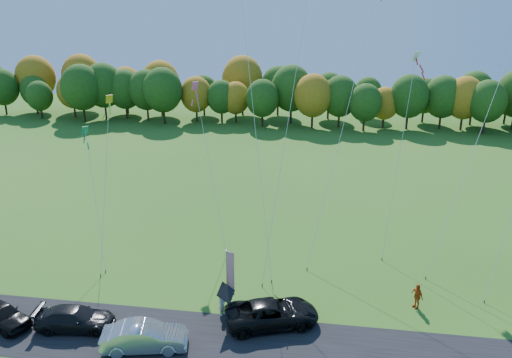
# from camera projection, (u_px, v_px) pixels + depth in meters

# --- Properties ---
(ground) EXTENTS (160.00, 160.00, 0.00)m
(ground) POSITION_uv_depth(u_px,v_px,m) (242.00, 307.00, 33.20)
(ground) COLOR #2C5F19
(asphalt_strip) EXTENTS (90.00, 6.00, 0.01)m
(asphalt_strip) POSITION_uv_depth(u_px,v_px,m) (231.00, 345.00, 29.45)
(asphalt_strip) COLOR black
(asphalt_strip) RESTS_ON ground
(tree_line) EXTENTS (116.00, 12.00, 10.00)m
(tree_line) POSITION_uv_depth(u_px,v_px,m) (299.00, 126.00, 84.65)
(tree_line) COLOR #1E4711
(tree_line) RESTS_ON ground
(black_suv) EXTENTS (6.40, 4.47, 1.62)m
(black_suv) POSITION_uv_depth(u_px,v_px,m) (272.00, 313.00, 31.15)
(black_suv) COLOR black
(black_suv) RESTS_ON ground
(silver_sedan) EXTENTS (5.20, 2.76, 1.63)m
(silver_sedan) POSITION_uv_depth(u_px,v_px,m) (145.00, 337.00, 28.88)
(silver_sedan) COLOR #BCBCC1
(silver_sedan) RESTS_ON ground
(dark_truck_a) EXTENTS (5.09, 2.54, 1.42)m
(dark_truck_a) POSITION_uv_depth(u_px,v_px,m) (75.00, 318.00, 30.77)
(dark_truck_a) COLOR black
(dark_truck_a) RESTS_ON ground
(dark_truck_b) EXTENTS (4.68, 3.18, 1.48)m
(dark_truck_b) POSITION_uv_depth(u_px,v_px,m) (1.00, 314.00, 31.12)
(dark_truck_b) COLOR black
(dark_truck_b) RESTS_ON ground
(person_tailgate_a) EXTENTS (0.55, 0.68, 1.62)m
(person_tailgate_a) POSITION_uv_depth(u_px,v_px,m) (222.00, 303.00, 32.18)
(person_tailgate_a) COLOR silver
(person_tailgate_a) RESTS_ON ground
(person_tailgate_b) EXTENTS (0.94, 1.08, 1.90)m
(person_tailgate_b) POSITION_uv_depth(u_px,v_px,m) (225.00, 296.00, 32.72)
(person_tailgate_b) COLOR gray
(person_tailgate_b) RESTS_ON ground
(person_east) EXTENTS (0.92, 1.07, 1.72)m
(person_east) POSITION_uv_depth(u_px,v_px,m) (417.00, 296.00, 32.91)
(person_east) COLOR #CA4A13
(person_east) RESTS_ON ground
(feather_flag) EXTENTS (0.54, 0.15, 4.15)m
(feather_flag) POSITION_uv_depth(u_px,v_px,m) (230.00, 273.00, 32.46)
(feather_flag) COLOR #999999
(feather_flag) RESTS_ON ground
(kite_delta_blue) EXTENTS (6.62, 10.95, 32.66)m
(kite_delta_blue) POSITION_uv_depth(u_px,v_px,m) (247.00, 53.00, 36.05)
(kite_delta_blue) COLOR #4C3F33
(kite_delta_blue) RESTS_ON ground
(kite_parafoil_orange) EXTENTS (6.98, 13.93, 23.38)m
(kite_parafoil_orange) POSITION_uv_depth(u_px,v_px,m) (348.00, 105.00, 40.04)
(kite_parafoil_orange) COLOR #4C3F33
(kite_parafoil_orange) RESTS_ON ground
(kite_delta_red) EXTENTS (3.94, 11.43, 25.34)m
(kite_delta_red) POSITION_uv_depth(u_px,v_px,m) (291.00, 102.00, 36.46)
(kite_delta_red) COLOR #4C3F33
(kite_delta_red) RESTS_ON ground
(kite_parafoil_rainbow) EXTENTS (8.07, 7.46, 19.87)m
(kite_parafoil_rainbow) POSITION_uv_depth(u_px,v_px,m) (477.00, 140.00, 36.28)
(kite_parafoil_rainbow) COLOR #4C3F33
(kite_parafoil_rainbow) RESTS_ON ground
(kite_diamond_yellow) EXTENTS (1.84, 7.50, 12.71)m
(kite_diamond_yellow) POSITION_uv_depth(u_px,v_px,m) (105.00, 182.00, 38.34)
(kite_diamond_yellow) COLOR #4C3F33
(kite_diamond_yellow) RESTS_ON ground
(kite_diamond_green) EXTENTS (3.71, 5.81, 10.30)m
(kite_diamond_green) POSITION_uv_depth(u_px,v_px,m) (95.00, 198.00, 38.68)
(kite_diamond_green) COLOR #4C3F33
(kite_diamond_green) RESTS_ON ground
(kite_diamond_white) EXTENTS (2.90, 7.93, 15.96)m
(kite_diamond_white) POSITION_uv_depth(u_px,v_px,m) (400.00, 154.00, 40.15)
(kite_diamond_white) COLOR #4C3F33
(kite_diamond_white) RESTS_ON ground
(kite_diamond_pink) EXTENTS (4.31, 6.45, 13.41)m
(kite_diamond_pink) POSITION_uv_depth(u_px,v_px,m) (210.00, 168.00, 40.99)
(kite_diamond_pink) COLOR #4C3F33
(kite_diamond_pink) RESTS_ON ground
(kite_diamond_blue_low) EXTENTS (2.91, 3.98, 9.12)m
(kite_diamond_blue_low) POSITION_uv_depth(u_px,v_px,m) (505.00, 234.00, 33.74)
(kite_diamond_blue_low) COLOR #4C3F33
(kite_diamond_blue_low) RESTS_ON ground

